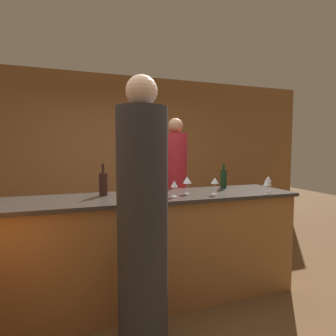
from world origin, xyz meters
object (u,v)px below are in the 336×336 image
wine_bottle_1 (223,178)px  ice_bucket (139,184)px  guest_1 (143,233)px  wine_bottle_0 (103,184)px  bartender (175,195)px

wine_bottle_1 → ice_bucket: 0.99m
guest_1 → wine_bottle_0: size_ratio=6.42×
bartender → wine_bottle_1: size_ratio=6.74×
wine_bottle_0 → guest_1: bearing=-77.9°
wine_bottle_1 → ice_bucket: wine_bottle_1 is taller
bartender → guest_1: size_ratio=0.96×
wine_bottle_1 → ice_bucket: size_ratio=1.45×
wine_bottle_1 → guest_1: bearing=-141.2°
bartender → guest_1: guest_1 is taller
guest_1 → ice_bucket: (0.17, 0.89, 0.21)m
wine_bottle_0 → wine_bottle_1: (1.34, 0.07, -0.00)m
ice_bucket → guest_1: bearing=-100.8°
bartender → wine_bottle_0: (-0.96, -0.63, 0.27)m
bartender → ice_bucket: 0.88m
wine_bottle_0 → ice_bucket: size_ratio=1.59×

